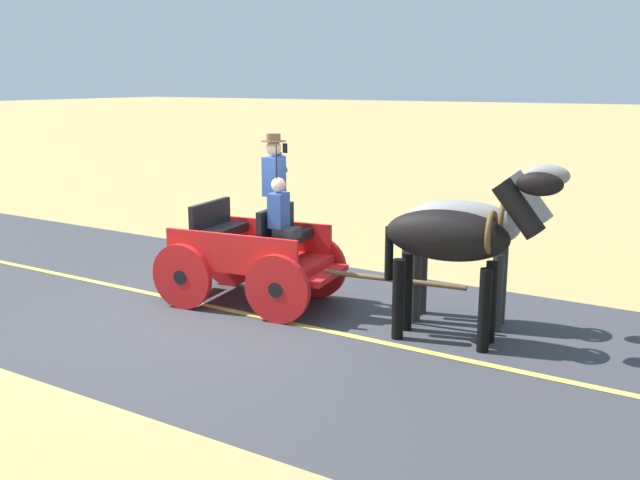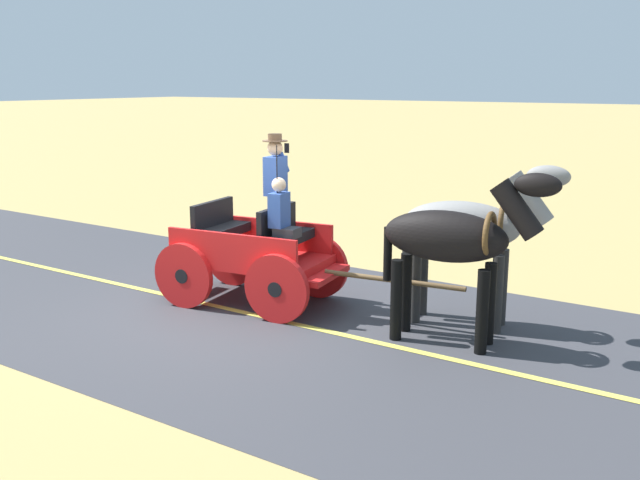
% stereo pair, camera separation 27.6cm
% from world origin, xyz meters
% --- Properties ---
extents(ground_plane, '(200.00, 200.00, 0.00)m').
position_xyz_m(ground_plane, '(0.00, 0.00, 0.00)').
color(ground_plane, tan).
extents(road_surface, '(6.04, 160.00, 0.01)m').
position_xyz_m(road_surface, '(0.00, 0.00, 0.00)').
color(road_surface, '#38383D').
rests_on(road_surface, ground).
extents(road_centre_stripe, '(0.12, 160.00, 0.00)m').
position_xyz_m(road_centre_stripe, '(0.00, 0.00, 0.01)').
color(road_centre_stripe, '#DBCC4C').
rests_on(road_centre_stripe, road_surface).
extents(horse_drawn_carriage, '(1.72, 4.51, 2.50)m').
position_xyz_m(horse_drawn_carriage, '(-0.49, 0.15, 0.82)').
color(horse_drawn_carriage, red).
rests_on(horse_drawn_carriage, ground).
extents(horse_near_side, '(0.82, 2.15, 2.21)m').
position_xyz_m(horse_near_side, '(-1.28, 3.10, 1.32)').
color(horse_near_side, gray).
rests_on(horse_near_side, ground).
extents(horse_off_side, '(0.75, 2.15, 2.21)m').
position_xyz_m(horse_off_side, '(-0.51, 3.20, 1.32)').
color(horse_off_side, black).
rests_on(horse_off_side, ground).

